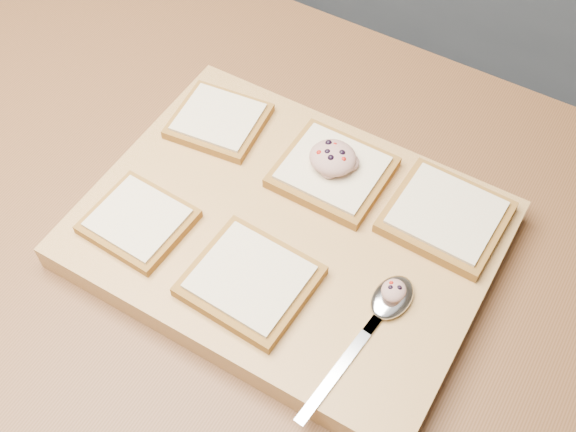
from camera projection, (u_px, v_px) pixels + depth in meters
name	position (u px, v px, depth m)	size (l,w,h in m)	color
island_counter	(296.00, 390.00, 1.23)	(2.00, 0.80, 0.90)	slate
cutting_board	(288.00, 234.00, 0.86)	(0.47, 0.35, 0.04)	tan
bread_far_left	(219.00, 120.00, 0.93)	(0.12, 0.12, 0.02)	#916025
bread_far_center	(333.00, 171.00, 0.88)	(0.13, 0.12, 0.02)	#916025
bread_far_right	(446.00, 216.00, 0.84)	(0.13, 0.12, 0.02)	#916025
bread_near_left	(138.00, 221.00, 0.84)	(0.11, 0.11, 0.02)	#916025
bread_near_center	(250.00, 280.00, 0.79)	(0.13, 0.12, 0.02)	#916025
tuna_salad_dollop	(333.00, 157.00, 0.86)	(0.06, 0.05, 0.03)	tan
spoon	(385.00, 307.00, 0.77)	(0.05, 0.20, 0.01)	silver
spoon_salad	(394.00, 290.00, 0.77)	(0.03, 0.03, 0.02)	tan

